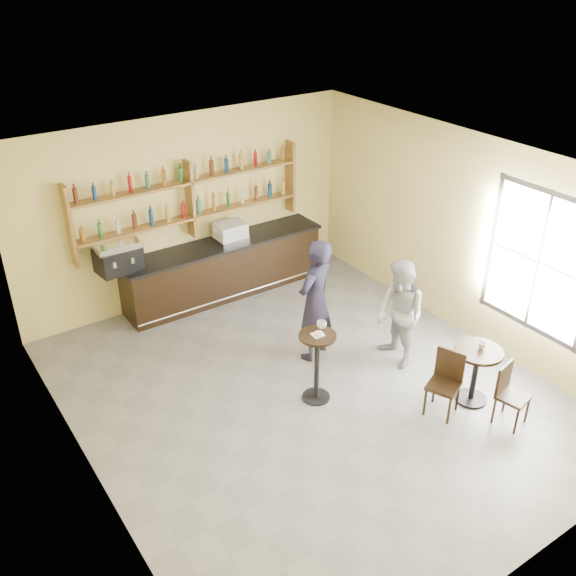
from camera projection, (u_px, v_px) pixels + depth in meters
floor at (308, 393)px, 8.99m from camera, size 7.00×7.00×0.00m
ceiling at (312, 173)px, 7.45m from camera, size 7.00×7.00×0.00m
wall_back at (188, 209)px, 10.75m from camera, size 7.00×0.00×7.00m
wall_front at (542, 453)px, 5.68m from camera, size 7.00×0.00×7.00m
wall_left at (80, 372)px, 6.74m from camera, size 0.00×7.00×7.00m
wall_right at (471, 239)px, 9.70m from camera, size 0.00×7.00×7.00m
window_pane at (539, 262)px, 8.78m from camera, size 0.00×2.00×2.00m
window_frame at (538, 262)px, 8.77m from camera, size 0.04×1.70×2.10m
shelf_unit at (190, 199)px, 10.56m from camera, size 4.00×0.26×1.40m
liquor_bottles at (190, 190)px, 10.47m from camera, size 3.68×0.10×1.00m
bar_counter at (224, 268)px, 11.25m from camera, size 3.69×0.72×1.00m
espresso_machine at (118, 256)px, 9.98m from camera, size 0.73×0.51×0.49m
pastry_case at (230, 232)px, 11.01m from camera, size 0.56×0.47×0.31m
pedestal_table at (317, 367)px, 8.64m from camera, size 0.63×0.63×1.04m
napkin at (318, 335)px, 8.39m from camera, size 0.16×0.16×0.00m
donut at (319, 333)px, 8.38m from camera, size 0.14×0.14×0.04m
cup_pedestal at (322, 325)px, 8.51m from camera, size 0.15×0.15×0.10m
man_main at (315, 300)px, 9.35m from camera, size 0.81×0.68×1.91m
cafe_table at (475, 375)px, 8.66m from camera, size 0.81×0.81×0.82m
cup_cafe at (482, 346)px, 8.46m from camera, size 0.11×0.11×0.10m
chair_west at (443, 385)px, 8.41m from camera, size 0.51×0.51×0.90m
chair_south at (513, 396)px, 8.24m from camera, size 0.44×0.44×0.85m
patron_second at (400, 314)px, 9.25m from camera, size 0.74×0.89×1.65m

